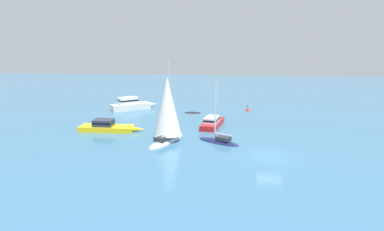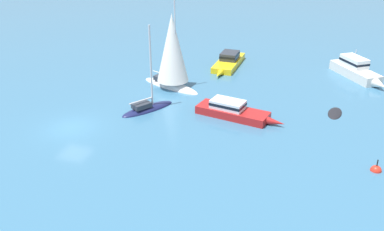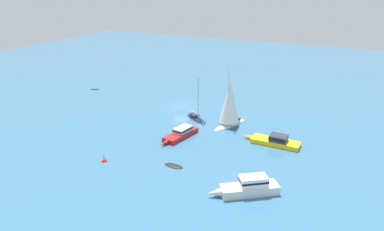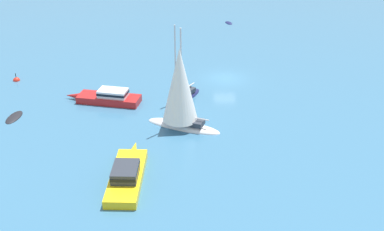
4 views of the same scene
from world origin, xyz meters
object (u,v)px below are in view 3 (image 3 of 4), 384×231
(ketch, at_px, (196,118))
(yacht, at_px, (230,105))
(motor_cruiser, at_px, (248,187))
(skiff, at_px, (95,90))
(motor_cruiser_1, at_px, (180,133))
(channel_buoy, at_px, (104,161))
(cabin_cruiser, at_px, (275,141))
(rib, at_px, (174,166))

(ketch, distance_m, yacht, 6.95)
(motor_cruiser, relative_size, skiff, 3.58)
(motor_cruiser_1, distance_m, skiff, 31.91)
(motor_cruiser, bearing_deg, channel_buoy, -33.04)
(motor_cruiser_1, xyz_separation_m, cabin_cruiser, (-3.79, 13.64, -0.01))
(skiff, xyz_separation_m, channel_buoy, (25.42, 23.23, 0.00))
(yacht, bearing_deg, channel_buoy, -7.71)
(motor_cruiser, distance_m, skiff, 49.28)
(motor_cruiser_1, bearing_deg, skiff, -105.45)
(ketch, relative_size, skiff, 3.86)
(cabin_cruiser, height_order, channel_buoy, cabin_cruiser)
(yacht, distance_m, rib, 16.60)
(ketch, distance_m, skiff, 28.33)
(motor_cruiser_1, xyz_separation_m, yacht, (-7.61, 5.04, 2.98))
(cabin_cruiser, relative_size, rib, 3.03)
(rib, bearing_deg, skiff, -29.70)
(yacht, xyz_separation_m, rib, (16.14, -1.53, -3.57))
(motor_cruiser, bearing_deg, ketch, -86.23)
(skiff, bearing_deg, rib, 125.76)
(motor_cruiser_1, height_order, yacht, yacht)
(motor_cruiser, xyz_separation_m, skiff, (-24.42, -42.80, -0.85))
(ketch, relative_size, motor_cruiser_1, 1.00)
(yacht, distance_m, channel_buoy, 22.04)
(yacht, relative_size, channel_buoy, 8.03)
(ketch, bearing_deg, motor_cruiser_1, -50.54)
(ketch, distance_m, channel_buoy, 19.72)
(skiff, distance_m, rib, 39.29)
(ketch, xyz_separation_m, skiff, (-6.20, -27.64, -0.19))
(motor_cruiser_1, relative_size, rib, 2.81)
(yacht, xyz_separation_m, channel_buoy, (19.05, -10.49, -3.56))
(skiff, bearing_deg, yacht, 150.03)
(rib, xyz_separation_m, channel_buoy, (2.91, -8.97, 0.00))
(motor_cruiser_1, relative_size, yacht, 0.80)
(motor_cruiser, xyz_separation_m, rib, (-1.91, -10.60, -0.85))
(motor_cruiser, height_order, yacht, yacht)
(channel_buoy, bearing_deg, cabin_cruiser, 128.59)
(motor_cruiser_1, height_order, cabin_cruiser, cabin_cruiser)
(motor_cruiser, distance_m, cabin_cruiser, 14.24)
(skiff, relative_size, rib, 0.73)
(yacht, xyz_separation_m, skiff, (-6.37, -33.72, -3.57))
(rib, bearing_deg, yacht, -90.14)
(motor_cruiser, bearing_deg, yacht, -99.29)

